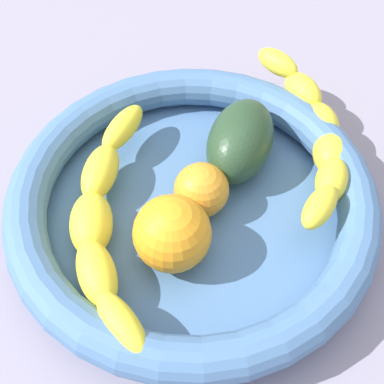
{
  "coord_description": "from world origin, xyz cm",
  "views": [
    {
      "loc": [
        29.22,
        -1.49,
        46.38
      ],
      "look_at": [
        0.0,
        0.0,
        7.62
      ],
      "focal_mm": 50.97,
      "sensor_mm": 36.0,
      "label": 1
    }
  ],
  "objects_px": {
    "banana_draped_right": "(103,219)",
    "banana_draped_left": "(316,134)",
    "fruit_bowl": "(192,204)",
    "orange_front": "(201,190)",
    "orange_mid_left": "(172,233)",
    "avocado_dark": "(240,141)"
  },
  "relations": [
    {
      "from": "banana_draped_left",
      "to": "orange_mid_left",
      "type": "height_order",
      "value": "orange_mid_left"
    },
    {
      "from": "orange_front",
      "to": "avocado_dark",
      "type": "height_order",
      "value": "avocado_dark"
    },
    {
      "from": "orange_mid_left",
      "to": "banana_draped_left",
      "type": "bearing_deg",
      "value": 127.47
    },
    {
      "from": "orange_mid_left",
      "to": "avocado_dark",
      "type": "xyz_separation_m",
      "value": [
        -0.1,
        0.07,
        -0.0
      ]
    },
    {
      "from": "banana_draped_right",
      "to": "banana_draped_left",
      "type": "bearing_deg",
      "value": 112.94
    },
    {
      "from": "banana_draped_left",
      "to": "orange_mid_left",
      "type": "xyz_separation_m",
      "value": [
        0.11,
        -0.14,
        0.0
      ]
    },
    {
      "from": "fruit_bowl",
      "to": "orange_front",
      "type": "xyz_separation_m",
      "value": [
        -0.01,
        0.01,
        0.01
      ]
    },
    {
      "from": "banana_draped_left",
      "to": "banana_draped_right",
      "type": "relative_size",
      "value": 0.89
    },
    {
      "from": "banana_draped_left",
      "to": "avocado_dark",
      "type": "relative_size",
      "value": 2.48
    },
    {
      "from": "banana_draped_right",
      "to": "orange_mid_left",
      "type": "height_order",
      "value": "orange_mid_left"
    },
    {
      "from": "fruit_bowl",
      "to": "banana_draped_right",
      "type": "bearing_deg",
      "value": -74.74
    },
    {
      "from": "orange_mid_left",
      "to": "avocado_dark",
      "type": "distance_m",
      "value": 0.12
    },
    {
      "from": "banana_draped_right",
      "to": "orange_front",
      "type": "xyz_separation_m",
      "value": [
        -0.03,
        0.09,
        0.0
      ]
    },
    {
      "from": "banana_draped_right",
      "to": "avocado_dark",
      "type": "bearing_deg",
      "value": 121.94
    },
    {
      "from": "orange_mid_left",
      "to": "fruit_bowl",
      "type": "bearing_deg",
      "value": 157.28
    },
    {
      "from": "banana_draped_left",
      "to": "orange_front",
      "type": "height_order",
      "value": "banana_draped_left"
    },
    {
      "from": "fruit_bowl",
      "to": "avocado_dark",
      "type": "height_order",
      "value": "avocado_dark"
    },
    {
      "from": "banana_draped_right",
      "to": "orange_mid_left",
      "type": "distance_m",
      "value": 0.07
    },
    {
      "from": "banana_draped_left",
      "to": "banana_draped_right",
      "type": "xyz_separation_m",
      "value": [
        0.09,
        -0.2,
        -0.01
      ]
    },
    {
      "from": "fruit_bowl",
      "to": "avocado_dark",
      "type": "distance_m",
      "value": 0.08
    },
    {
      "from": "fruit_bowl",
      "to": "orange_mid_left",
      "type": "relative_size",
      "value": 5.06
    },
    {
      "from": "orange_mid_left",
      "to": "orange_front",
      "type": "bearing_deg",
      "value": 151.26
    }
  ]
}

